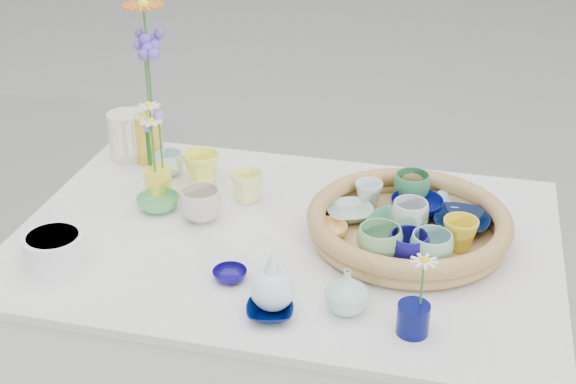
# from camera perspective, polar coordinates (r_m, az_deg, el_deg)

# --- Properties ---
(wicker_tray) EXTENTS (0.47, 0.47, 0.08)m
(wicker_tray) POSITION_cam_1_polar(r_m,az_deg,el_deg) (1.87, 8.57, -2.33)
(wicker_tray) COLOR #936A47
(wicker_tray) RESTS_ON display_table
(tray_ceramic_0) EXTENTS (0.16, 0.16, 0.04)m
(tray_ceramic_0) POSITION_cam_1_polar(r_m,az_deg,el_deg) (1.96, 9.14, -1.03)
(tray_ceramic_0) COLOR #060C5E
(tray_ceramic_0) RESTS_ON wicker_tray
(tray_ceramic_1) EXTENTS (0.14, 0.14, 0.03)m
(tray_ceramic_1) POSITION_cam_1_polar(r_m,az_deg,el_deg) (1.92, 12.27, -2.09)
(tray_ceramic_1) COLOR black
(tray_ceramic_1) RESTS_ON wicker_tray
(tray_ceramic_2) EXTENTS (0.09, 0.09, 0.07)m
(tray_ceramic_2) POSITION_cam_1_polar(r_m,az_deg,el_deg) (1.83, 12.12, -2.94)
(tray_ceramic_2) COLOR yellow
(tray_ceramic_2) RESTS_ON wicker_tray
(tray_ceramic_3) EXTENTS (0.17, 0.17, 0.03)m
(tray_ceramic_3) POSITION_cam_1_polar(r_m,az_deg,el_deg) (1.88, 7.73, -2.41)
(tray_ceramic_3) COLOR #368055
(tray_ceramic_3) RESTS_ON wicker_tray
(tray_ceramic_4) EXTENTS (0.11, 0.11, 0.08)m
(tray_ceramic_4) POSITION_cam_1_polar(r_m,az_deg,el_deg) (1.76, 6.52, -3.67)
(tray_ceramic_4) COLOR #75B578
(tray_ceramic_4) RESTS_ON wicker_tray
(tray_ceramic_5) EXTENTS (0.15, 0.15, 0.03)m
(tray_ceramic_5) POSITION_cam_1_polar(r_m,az_deg,el_deg) (1.92, 4.40, -1.47)
(tray_ceramic_5) COLOR #97B9AB
(tray_ceramic_5) RESTS_ON wicker_tray
(tray_ceramic_6) EXTENTS (0.08, 0.08, 0.06)m
(tray_ceramic_6) POSITION_cam_1_polar(r_m,az_deg,el_deg) (1.97, 5.76, -0.15)
(tray_ceramic_6) COLOR silver
(tray_ceramic_6) RESTS_ON wicker_tray
(tray_ceramic_7) EXTENTS (0.10, 0.10, 0.07)m
(tray_ceramic_7) POSITION_cam_1_polar(r_m,az_deg,el_deg) (1.89, 8.67, -1.62)
(tray_ceramic_7) COLOR silver
(tray_ceramic_7) RESTS_ON wicker_tray
(tray_ceramic_8) EXTENTS (0.13, 0.13, 0.02)m
(tray_ceramic_8) POSITION_cam_1_polar(r_m,az_deg,el_deg) (2.01, 12.08, -0.67)
(tray_ceramic_8) COLOR #A1C7E3
(tray_ceramic_8) RESTS_ON wicker_tray
(tray_ceramic_9) EXTENTS (0.12, 0.12, 0.07)m
(tray_ceramic_9) POSITION_cam_1_polar(r_m,az_deg,el_deg) (1.76, 8.57, -3.97)
(tray_ceramic_9) COLOR navy
(tray_ceramic_9) RESTS_ON wicker_tray
(tray_ceramic_10) EXTENTS (0.12, 0.12, 0.03)m
(tray_ceramic_10) POSITION_cam_1_polar(r_m,az_deg,el_deg) (1.85, 2.89, -2.75)
(tray_ceramic_10) COLOR #FFC65D
(tray_ceramic_10) RESTS_ON wicker_tray
(tray_ceramic_11) EXTENTS (0.10, 0.10, 0.07)m
(tray_ceramic_11) POSITION_cam_1_polar(r_m,az_deg,el_deg) (1.76, 10.15, -4.01)
(tray_ceramic_11) COLOR #8ACEB3
(tray_ceramic_11) RESTS_ON wicker_tray
(tray_ceramic_12) EXTENTS (0.10, 0.10, 0.07)m
(tray_ceramic_12) POSITION_cam_1_polar(r_m,az_deg,el_deg) (2.01, 8.79, 0.34)
(tray_ceramic_12) COLOR #327A4A
(tray_ceramic_12) RESTS_ON wicker_tray
(loose_ceramic_0) EXTENTS (0.10, 0.10, 0.09)m
(loose_ceramic_0) POSITION_cam_1_polar(r_m,az_deg,el_deg) (2.11, -6.14, 1.65)
(loose_ceramic_0) COLOR #FFFC52
(loose_ceramic_0) RESTS_ON display_table
(loose_ceramic_1) EXTENTS (0.09, 0.09, 0.08)m
(loose_ceramic_1) POSITION_cam_1_polar(r_m,az_deg,el_deg) (2.02, -2.93, 0.41)
(loose_ceramic_1) COLOR #FBFC8A
(loose_ceramic_1) RESTS_ON display_table
(loose_ceramic_2) EXTENTS (0.13, 0.13, 0.03)m
(loose_ceramic_2) POSITION_cam_1_polar(r_m,az_deg,el_deg) (2.02, -9.20, -0.77)
(loose_ceramic_2) COLOR #4EA75B
(loose_ceramic_2) RESTS_ON display_table
(loose_ceramic_3) EXTENTS (0.11, 0.11, 0.08)m
(loose_ceramic_3) POSITION_cam_1_polar(r_m,az_deg,el_deg) (1.95, -6.21, -0.90)
(loose_ceramic_3) COLOR beige
(loose_ceramic_3) RESTS_ON display_table
(loose_ceramic_4) EXTENTS (0.09, 0.09, 0.02)m
(loose_ceramic_4) POSITION_cam_1_polar(r_m,az_deg,el_deg) (1.73, -4.16, -5.90)
(loose_ceramic_4) COLOR #100665
(loose_ceramic_4) RESTS_ON display_table
(loose_ceramic_5) EXTENTS (0.09, 0.09, 0.06)m
(loose_ceramic_5) POSITION_cam_1_polar(r_m,az_deg,el_deg) (2.18, -8.47, 2.00)
(loose_ceramic_5) COLOR silver
(loose_ceramic_5) RESTS_ON display_table
(loose_ceramic_6) EXTENTS (0.11, 0.11, 0.02)m
(loose_ceramic_6) POSITION_cam_1_polar(r_m,az_deg,el_deg) (1.62, -1.30, -8.48)
(loose_ceramic_6) COLOR #000B3C
(loose_ceramic_6) RESTS_ON display_table
(fluted_bowl) EXTENTS (0.18, 0.18, 0.07)m
(fluted_bowl) POSITION_cam_1_polar(r_m,az_deg,el_deg) (1.84, -16.28, -3.95)
(fluted_bowl) COLOR white
(fluted_bowl) RESTS_ON display_table
(bud_vase_paleblue) EXTENTS (0.11, 0.11, 0.14)m
(bud_vase_paleblue) POSITION_cam_1_polar(r_m,az_deg,el_deg) (1.61, -1.11, -6.19)
(bud_vase_paleblue) COLOR white
(bud_vase_paleblue) RESTS_ON display_table
(bud_vase_seafoam) EXTENTS (0.11, 0.11, 0.10)m
(bud_vase_seafoam) POSITION_cam_1_polar(r_m,az_deg,el_deg) (1.62, 4.20, -7.01)
(bud_vase_seafoam) COLOR #9FD6C2
(bud_vase_seafoam) RESTS_ON display_table
(bud_vase_cobalt) EXTENTS (0.08, 0.08, 0.06)m
(bud_vase_cobalt) POSITION_cam_1_polar(r_m,az_deg,el_deg) (1.59, 8.89, -8.91)
(bud_vase_cobalt) COLOR #050A4D
(bud_vase_cobalt) RESTS_ON display_table
(single_daisy) EXTENTS (0.08, 0.08, 0.12)m
(single_daisy) POSITION_cam_1_polar(r_m,az_deg,el_deg) (1.55, 9.53, -6.38)
(single_daisy) COLOR white
(single_daisy) RESTS_ON bud_vase_cobalt
(tall_vase_yellow) EXTENTS (0.08, 0.08, 0.14)m
(tall_vase_yellow) POSITION_cam_1_polar(r_m,az_deg,el_deg) (2.24, -9.82, 3.71)
(tall_vase_yellow) COLOR gold
(tall_vase_yellow) RESTS_ON display_table
(gerbera) EXTENTS (0.13, 0.13, 0.32)m
(gerbera) POSITION_cam_1_polar(r_m,az_deg,el_deg) (2.16, -9.91, 9.08)
(gerbera) COLOR orange
(gerbera) RESTS_ON tall_vase_yellow
(hydrangea) EXTENTS (0.08, 0.08, 0.27)m
(hydrangea) POSITION_cam_1_polar(r_m,az_deg,el_deg) (2.18, -10.00, 7.73)
(hydrangea) COLOR #654D9F
(hydrangea) RESTS_ON tall_vase_yellow
(white_pitcher) EXTENTS (0.16, 0.13, 0.14)m
(white_pitcher) POSITION_cam_1_polar(r_m,az_deg,el_deg) (2.28, -11.39, 3.92)
(white_pitcher) COLOR #E9E9C6
(white_pitcher) RESTS_ON display_table
(daisy_cup) EXTENTS (0.08, 0.08, 0.07)m
(daisy_cup) POSITION_cam_1_polar(r_m,az_deg,el_deg) (2.07, -9.24, 0.73)
(daisy_cup) COLOR yellow
(daisy_cup) RESTS_ON display_table
(daisy_posy) EXTENTS (0.09, 0.09, 0.17)m
(daisy_posy) POSITION_cam_1_polar(r_m,az_deg,el_deg) (2.03, -9.57, 3.88)
(daisy_posy) COLOR white
(daisy_posy) RESTS_ON daisy_cup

